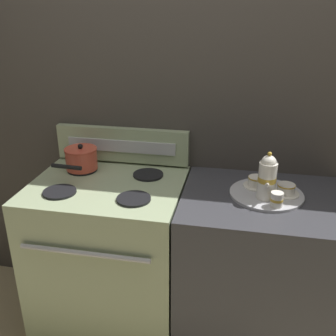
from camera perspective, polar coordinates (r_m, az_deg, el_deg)
The scene contains 11 objects.
ground_plane at distance 2.51m, azimuth 1.77°, elevation -22.06°, with size 6.00×6.00×0.00m, color tan.
wall_back at distance 2.22m, azimuth 3.61°, elevation 5.24°, with size 6.00×0.05×2.20m.
stove at distance 2.30m, azimuth -8.28°, elevation -12.48°, with size 0.79×0.67×0.91m.
control_panel at distance 2.29m, azimuth -6.67°, elevation 3.38°, with size 0.78×0.05×0.20m.
side_counter at distance 2.20m, azimuth 12.65°, elevation -14.71°, with size 0.79×0.64×0.90m.
saucepan at distance 2.23m, azimuth -12.50°, elevation 1.35°, with size 0.18×0.27×0.14m.
serving_tray at distance 1.98m, azimuth 14.08°, elevation -3.70°, with size 0.36×0.36×0.01m.
teapot at distance 1.88m, azimuth 14.21°, elevation -1.28°, with size 0.09×0.14×0.23m.
teacup_left at distance 1.98m, azimuth 16.75°, elevation -2.97°, with size 0.13×0.13×0.05m.
teacup_right at distance 2.03m, azimuth 12.73°, elevation -1.95°, with size 0.13×0.13×0.05m.
creamer_jug at distance 1.85m, azimuth 15.50°, elevation -4.42°, with size 0.06×0.06×0.07m.
Camera 1 is at (0.27, -1.75, 1.78)m, focal length 42.00 mm.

